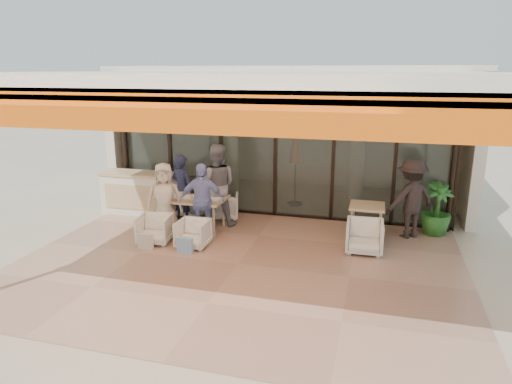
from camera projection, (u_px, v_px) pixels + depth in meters
ground at (238, 265)px, 8.29m from camera, size 70.00×70.00×0.00m
terrace_floor at (238, 265)px, 8.29m from camera, size 8.00×6.00×0.01m
terrace_structure at (230, 82)px, 7.20m from camera, size 8.00×6.00×3.40m
glass_storefront at (276, 151)px, 10.67m from camera, size 8.08×0.10×3.20m
interior_block at (295, 115)px, 12.66m from camera, size 9.05×3.62×3.52m
host_counter at (140, 193)px, 11.12m from camera, size 1.85×0.65×1.04m
dining_table at (191, 200)px, 9.96m from camera, size 1.50×0.90×0.93m
chair_far_left at (192, 201)px, 11.03m from camera, size 0.81×0.77×0.73m
chair_far_right at (224, 205)px, 10.82m from camera, size 0.78×0.75×0.66m
chair_near_left at (155, 228)px, 9.27m from camera, size 0.72×0.68×0.65m
chair_near_right at (193, 232)px, 9.06m from camera, size 0.60×0.56×0.62m
diner_navy at (182, 189)px, 10.45m from camera, size 0.67×0.54×1.59m
diner_grey at (217, 185)px, 10.20m from camera, size 1.04×0.88×1.87m
diner_cream at (165, 200)px, 9.62m from camera, size 0.89×0.73×1.57m
diner_periwinkle at (202, 202)px, 9.40m from camera, size 1.01×0.59×1.61m
tote_bag_cream at (145, 242)px, 8.94m from camera, size 0.30×0.10×0.34m
tote_bag_blue at (185, 246)px, 8.72m from camera, size 0.30×0.10×0.34m
side_table at (367, 210)px, 9.40m from camera, size 0.70×0.70×0.74m
side_chair at (365, 235)px, 8.77m from camera, size 0.71×0.67×0.71m
standing_woman at (411, 199)px, 9.44m from camera, size 1.26×1.12×1.69m
potted_palm at (436, 209)px, 9.66m from camera, size 0.86×0.86×1.15m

